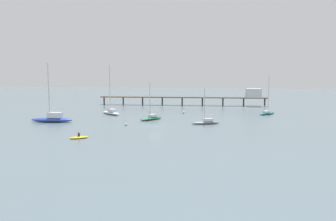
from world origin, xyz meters
The scene contains 10 objects.
ground_plane centered at (0.00, 0.00, 0.00)m, with size 400.00×400.00×0.00m, color slate.
pier centered at (13.96, 48.17, 3.70)m, with size 58.92×6.64×6.05m.
sailboat_blue centered at (-24.47, 2.08, 0.87)m, with size 9.90×3.55×13.38m.
sailboat_gray centered at (10.45, 4.72, 0.55)m, with size 6.74×4.09×7.94m.
sailboat_teal centered at (26.09, 24.98, 0.59)m, with size 5.69×6.56×10.50m.
sailboat_white centered at (-16.00, 18.07, 0.76)m, with size 7.61×7.40×13.32m.
sailboat_green centered at (-2.90, 9.31, 0.57)m, with size 5.44×6.79×8.96m.
dinghy_yellow centered at (-10.16, -15.19, 0.20)m, with size 3.42×3.05×1.14m.
mooring_buoy_inner centered at (3.37, 23.01, 0.33)m, with size 0.67×0.67×0.67m, color silver.
mooring_buoy_mid centered at (-6.25, -0.55, 0.29)m, with size 0.59×0.59×0.59m, color silver.
Camera 1 is at (13.72, -66.71, 10.81)m, focal length 34.90 mm.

